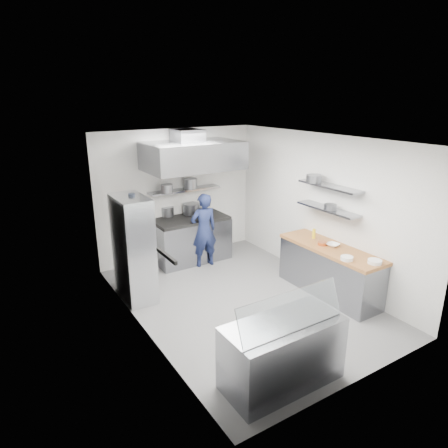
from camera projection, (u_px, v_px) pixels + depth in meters
floor at (242, 300)px, 7.04m from camera, size 5.00×5.00×0.00m
ceiling at (244, 139)px, 6.18m from camera, size 5.00×5.00×0.00m
wall_back at (178, 194)px, 8.63m from camera, size 3.60×2.80×0.02m
wall_front at (366, 282)px, 4.59m from camera, size 3.60×2.80×0.02m
wall_left at (140, 245)px, 5.71m from camera, size 2.80×5.00×0.02m
wall_right at (322, 209)px, 7.52m from camera, size 2.80×5.00×0.02m
gas_range at (191, 240)px, 8.65m from camera, size 1.60×0.80×0.90m
cooktop at (191, 219)px, 8.50m from camera, size 1.57×0.78×0.06m
stock_pot_left at (168, 211)px, 8.60m from camera, size 0.27×0.27×0.20m
stock_pot_mid at (191, 209)px, 8.73m from camera, size 0.36×0.36×0.24m
stock_pot_right at (199, 210)px, 8.79m from camera, size 0.26×0.26×0.16m
over_range_shelf at (185, 190)px, 8.51m from camera, size 1.60×0.30×0.04m
shelf_pot_a at (167, 189)px, 8.14m from camera, size 0.24×0.24×0.18m
shelf_pot_b at (191, 184)px, 8.51m from camera, size 0.28×0.28×0.22m
extractor_hood at (193, 156)px, 7.94m from camera, size 1.90×1.15×0.55m
hood_duct at (187, 135)px, 8.00m from camera, size 0.55×0.55×0.24m
red_firebox at (122, 202)px, 7.95m from camera, size 0.22×0.10×0.26m
chef at (204, 230)px, 8.26m from camera, size 0.60×0.42×1.56m
wire_rack at (134, 249)px, 6.88m from camera, size 0.50×0.90×1.85m
rack_bin_a at (134, 256)px, 6.90m from camera, size 0.15×0.19×0.17m
rack_bin_b at (125, 223)px, 7.06m from camera, size 0.13×0.16×0.15m
rack_jar at (132, 199)px, 6.66m from camera, size 0.11×0.11×0.18m
knife_strip at (167, 256)px, 4.95m from camera, size 0.04×0.55×0.05m
prep_counter_base at (329, 272)px, 7.18m from camera, size 0.62×2.00×0.84m
prep_counter_top at (331, 249)px, 7.04m from camera, size 0.65×2.04×0.06m
plate_stack_a at (375, 262)px, 6.33m from camera, size 0.22×0.22×0.06m
plate_stack_b at (347, 258)px, 6.47m from camera, size 0.20×0.20×0.06m
copper_pan at (322, 243)px, 7.11m from camera, size 0.17×0.17×0.06m
squeeze_bottle at (314, 234)px, 7.43m from camera, size 0.06×0.06×0.18m
mixing_bowl at (333, 245)px, 7.05m from camera, size 0.26×0.26×0.05m
wall_shelf_lower at (328, 209)px, 7.17m from camera, size 0.30×1.30×0.04m
wall_shelf_upper at (330, 186)px, 7.04m from camera, size 0.30×1.30×0.04m
shelf_pot_c at (330, 207)px, 7.04m from camera, size 0.22×0.22×0.10m
shelf_pot_d at (314, 179)px, 7.22m from camera, size 0.28×0.28×0.14m
display_case at (282, 353)px, 4.91m from camera, size 1.50×0.70×0.85m
display_glass at (291, 311)px, 4.61m from camera, size 1.47×0.19×0.42m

